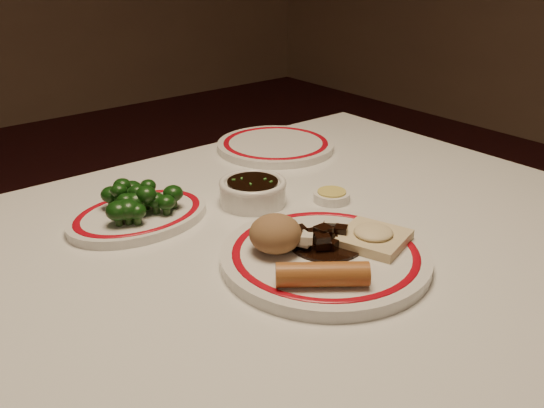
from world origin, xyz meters
The scene contains 12 objects.
dining_table centered at (0.00, 0.00, 0.66)m, with size 1.20×0.90×0.75m.
main_plate centered at (0.01, -0.10, 0.76)m, with size 0.34×0.34×0.02m.
rice_mound centered at (-0.04, -0.05, 0.79)m, with size 0.07×0.07×0.05m, color olive.
spring_roll centered at (-0.05, -0.16, 0.78)m, with size 0.03×0.03×0.12m, color #A86029.
fried_wonton centered at (0.09, -0.12, 0.78)m, with size 0.12×0.12×0.03m.
stirfry_heap centered at (0.02, -0.08, 0.78)m, with size 0.11×0.11×0.03m.
broccoli_plate centered at (-0.13, 0.19, 0.76)m, with size 0.25×0.22×0.02m.
broccoli_pile centered at (-0.13, 0.19, 0.79)m, with size 0.13×0.11×0.05m.
soy_bowl centered at (0.06, 0.13, 0.77)m, with size 0.11×0.11×0.04m.
sweet_sour_dish centered at (0.13, 0.18, 0.76)m, with size 0.06×0.06×0.02m.
mustard_dish centered at (0.17, 0.05, 0.76)m, with size 0.06×0.06×0.02m.
far_plate centered at (0.27, 0.33, 0.76)m, with size 0.30×0.30×0.02m.
Camera 1 is at (-0.52, -0.63, 1.18)m, focal length 40.00 mm.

